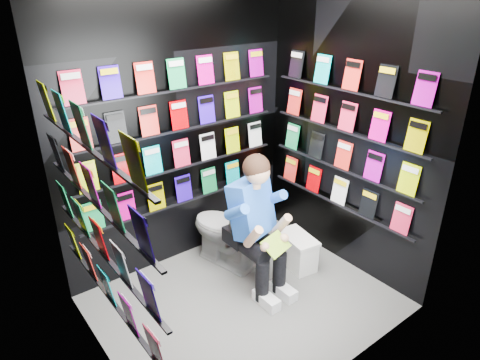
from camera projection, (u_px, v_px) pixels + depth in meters
floor at (244, 302)px, 3.80m from camera, size 2.40×2.40×0.00m
wall_back at (179, 134)px, 3.98m from camera, size 2.40×0.04×2.60m
wall_front at (349, 219)px, 2.54m from camera, size 2.40×0.04×2.60m
wall_left at (90, 215)px, 2.59m from camera, size 0.04×2.00×2.60m
wall_right at (348, 136)px, 3.92m from camera, size 0.04×2.00×2.60m
comics_back at (180, 134)px, 3.95m from camera, size 2.10×0.06×1.37m
comics_left at (95, 212)px, 2.61m from camera, size 0.06×1.70×1.37m
comics_right at (346, 136)px, 3.90m from camera, size 0.06×1.70×1.37m
toilet at (225, 230)px, 4.21m from camera, size 0.59×0.83×0.73m
longbox at (297, 252)px, 4.24m from camera, size 0.28×0.43×0.30m
longbox_lid at (298, 238)px, 4.17m from camera, size 0.31×0.46×0.03m
reader at (250, 208)px, 3.76m from camera, size 0.69×0.87×1.41m
held_comic at (276, 244)px, 3.59m from camera, size 0.29×0.21×0.11m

